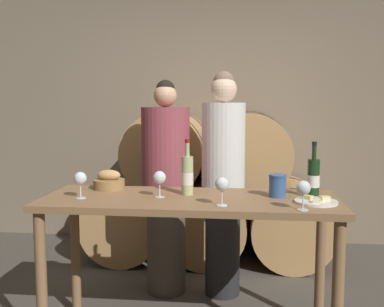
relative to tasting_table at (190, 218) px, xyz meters
The scene contains 14 objects.
stone_wall_back 2.30m from the tasting_table, 90.00° to the left, with size 10.00×0.12×3.20m.
barrel_stack 1.57m from the tasting_table, 90.00° to the left, with size 2.25×0.94×1.39m.
tasting_table is the anchor object (origin of this frame).
person_left 0.76m from the tasting_table, 110.36° to the left, with size 0.36×0.36×1.63m.
person_right 0.74m from the tasting_table, 76.45° to the left, with size 0.32×0.32×1.69m.
wine_bottle_red 0.78m from the tasting_table, ahead, with size 0.07×0.07×0.33m.
wine_bottle_white 0.26m from the tasting_table, 105.60° to the left, with size 0.07×0.07×0.34m.
blue_crock 0.56m from the tasting_table, ahead, with size 0.11×0.11×0.14m.
bread_basket 0.62m from the tasting_table, 158.97° to the left, with size 0.20×0.20×0.13m.
cheese_plate 0.74m from the tasting_table, ahead, with size 0.24×0.24×0.04m.
wine_glass_far_left 0.69m from the tasting_table, behind, with size 0.08×0.08×0.16m.
wine_glass_left 0.30m from the tasting_table, behind, with size 0.08×0.08×0.16m.
wine_glass_center 0.37m from the tasting_table, 43.99° to the right, with size 0.08×0.08×0.16m.
wine_glass_right 0.72m from the tasting_table, 21.82° to the right, with size 0.08×0.08×0.16m.
Camera 1 is at (0.30, -2.62, 1.46)m, focal length 42.00 mm.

